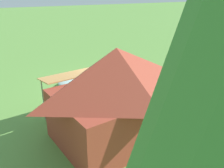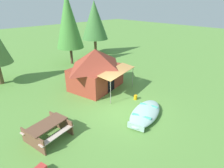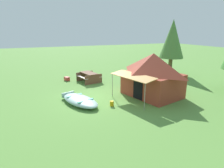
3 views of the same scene
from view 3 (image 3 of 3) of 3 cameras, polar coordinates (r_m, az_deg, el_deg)
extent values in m
plane|color=#5B8E3D|center=(12.09, -3.79, -4.12)|extent=(80.00, 80.00, 0.00)
ellipsoid|color=#96B9B2|center=(11.24, -9.43, -4.78)|extent=(3.19, 2.15, 0.39)
ellipsoid|color=#34403E|center=(11.23, -9.43, -4.63)|extent=(2.92, 1.93, 0.14)
cube|color=#46B49C|center=(10.73, -7.76, -4.83)|extent=(0.44, 0.98, 0.04)
cube|color=#46B49C|center=(11.67, -11.02, -3.28)|extent=(0.44, 0.98, 0.04)
cube|color=#96B9B2|center=(12.34, -12.83, -3.01)|extent=(0.34, 0.81, 0.30)
cube|color=#983928|center=(12.55, 11.73, -0.09)|extent=(3.79, 3.19, 1.49)
pyramid|color=#983928|center=(12.26, 12.08, 6.02)|extent=(4.10, 3.44, 1.22)
cube|color=black|center=(11.70, 7.62, -1.66)|extent=(0.75, 0.21, 1.20)
cube|color=tan|center=(11.15, 6.06, 2.40)|extent=(3.12, 1.62, 0.16)
cylinder|color=gray|center=(10.16, 9.60, -3.95)|extent=(0.04, 0.04, 1.42)
cylinder|color=gray|center=(12.13, 0.09, -0.48)|extent=(0.04, 0.04, 1.42)
cube|color=brown|center=(15.71, -6.83, 3.25)|extent=(1.81, 1.15, 0.04)
cube|color=beige|center=(15.49, -8.84, 2.00)|extent=(1.70, 0.60, 0.04)
cube|color=beige|center=(16.07, -4.84, 2.62)|extent=(1.70, 0.60, 0.04)
cube|color=brown|center=(16.44, -8.04, 2.40)|extent=(0.37, 1.50, 0.72)
cube|color=brown|center=(15.17, -5.44, 1.37)|extent=(0.37, 1.50, 0.72)
cube|color=#BC3531|center=(16.56, -13.15, 1.52)|extent=(0.54, 0.43, 0.31)
cylinder|color=gold|center=(10.78, -0.05, -5.78)|extent=(0.29, 0.29, 0.28)
cylinder|color=brown|center=(19.33, 16.76, 5.13)|extent=(0.36, 0.36, 1.55)
cone|color=#4C7A3A|center=(19.06, 17.36, 12.56)|extent=(2.23, 2.23, 3.47)
camera|label=1|loc=(14.90, 37.88, 13.38)|focal=40.05mm
camera|label=2|loc=(17.42, -32.85, 18.22)|focal=29.75mm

